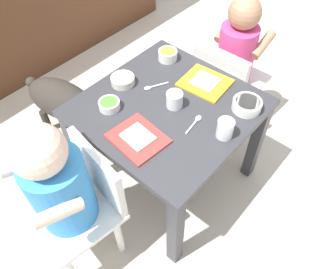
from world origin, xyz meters
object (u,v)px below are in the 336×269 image
at_px(seated_child_left, 62,187).
at_px(seated_child_right, 235,55).
at_px(water_cup_right, 174,100).
at_px(veggie_bowl_near, 109,104).
at_px(spoon_by_right_tray, 154,86).
at_px(food_tray_left, 138,138).
at_px(food_tray_right, 205,82).
at_px(water_cup_left, 225,130).
at_px(cereal_bowl_right_side, 123,80).
at_px(dog, 67,102).
at_px(spoon_by_left_tray, 195,122).
at_px(dining_table, 168,120).
at_px(veggie_bowl_far, 168,55).
at_px(cereal_bowl_left_side, 247,105).

height_order(seated_child_left, seated_child_right, seated_child_left).
bearing_deg(seated_child_right, water_cup_right, -176.70).
height_order(veggie_bowl_near, spoon_by_right_tray, veggie_bowl_near).
bearing_deg(food_tray_left, food_tray_right, 0.00).
xyz_separation_m(water_cup_left, veggie_bowl_near, (-0.16, 0.38, -0.01)).
bearing_deg(cereal_bowl_right_side, dog, 104.14).
bearing_deg(seated_child_left, food_tray_left, -11.40).
xyz_separation_m(cereal_bowl_right_side, spoon_by_left_tray, (0.02, -0.34, -0.01)).
xyz_separation_m(dining_table, spoon_by_right_tray, (0.04, 0.11, 0.08)).
bearing_deg(veggie_bowl_far, food_tray_left, -151.87).
xyz_separation_m(seated_child_left, veggie_bowl_far, (0.66, 0.15, 0.04)).
bearing_deg(food_tray_right, dining_table, 171.05).
xyz_separation_m(veggie_bowl_near, spoon_by_left_tray, (0.14, -0.28, -0.01)).
height_order(cereal_bowl_right_side, spoon_by_right_tray, cereal_bowl_right_side).
bearing_deg(cereal_bowl_right_side, spoon_by_left_tray, -87.05).
bearing_deg(veggie_bowl_near, water_cup_left, -67.24).
bearing_deg(water_cup_right, cereal_bowl_right_side, 99.08).
relative_size(water_cup_left, veggie_bowl_far, 0.86).
height_order(water_cup_right, cereal_bowl_right_side, water_cup_right).
bearing_deg(food_tray_left, spoon_by_right_tray, 31.14).
bearing_deg(water_cup_left, spoon_by_right_tray, 85.83).
distance_m(cereal_bowl_left_side, spoon_by_right_tray, 0.35).
relative_size(seated_child_right, cereal_bowl_left_side, 6.62).
xyz_separation_m(dining_table, water_cup_left, (0.02, -0.23, 0.11)).
bearing_deg(spoon_by_right_tray, seated_child_right, -13.40).
relative_size(seated_child_right, veggie_bowl_far, 8.84).
xyz_separation_m(dog, cereal_bowl_right_side, (0.08, -0.33, 0.26)).
distance_m(water_cup_right, spoon_by_left_tray, 0.11).
distance_m(seated_child_left, water_cup_left, 0.54).
height_order(seated_child_left, spoon_by_left_tray, seated_child_left).
bearing_deg(cereal_bowl_left_side, food_tray_right, 85.84).
bearing_deg(water_cup_right, seated_child_right, 3.30).
bearing_deg(water_cup_left, dining_table, 93.70).
distance_m(seated_child_left, cereal_bowl_right_side, 0.47).
bearing_deg(veggie_bowl_near, food_tray_right, -28.44).
bearing_deg(dining_table, water_cup_right, -50.01).
relative_size(food_tray_right, spoon_by_right_tray, 2.00).
distance_m(seated_child_right, veggie_bowl_far, 0.31).
relative_size(seated_child_left, seated_child_right, 1.03).
xyz_separation_m(food_tray_right, cereal_bowl_right_side, (-0.21, 0.24, 0.01)).
xyz_separation_m(seated_child_right, food_tray_left, (-0.64, -0.04, 0.04)).
bearing_deg(water_cup_left, dog, 98.79).
bearing_deg(food_tray_right, dog, 116.97).
relative_size(seated_child_left, food_tray_right, 3.77).
bearing_deg(cereal_bowl_right_side, veggie_bowl_far, -7.67).
height_order(seated_child_left, cereal_bowl_right_side, seated_child_left).
distance_m(food_tray_right, veggie_bowl_far, 0.21).
distance_m(dining_table, water_cup_right, 0.11).
distance_m(food_tray_left, veggie_bowl_near, 0.18).
relative_size(dog, food_tray_left, 2.55).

